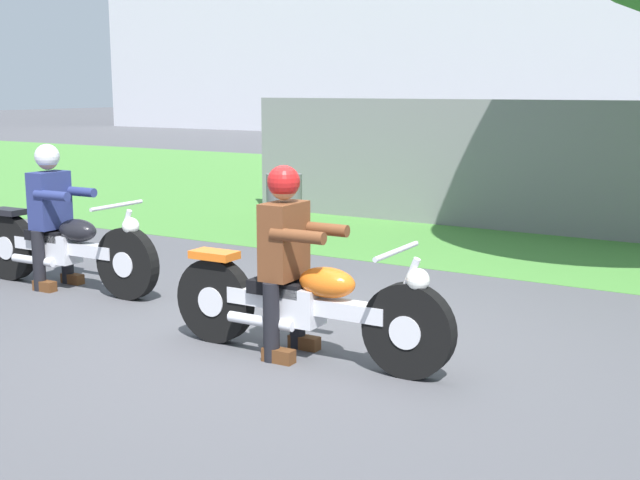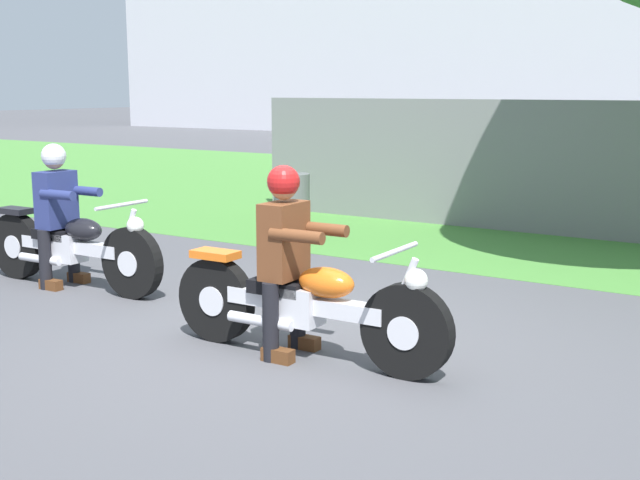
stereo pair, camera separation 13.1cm
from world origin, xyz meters
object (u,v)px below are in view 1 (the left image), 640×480
motorcycle_lead (306,305)px  rider_lead (286,246)px  trash_can (284,209)px  rider_follow (51,204)px  motorcycle_follow (66,248)px

motorcycle_lead → rider_lead: 0.46m
trash_can → rider_follow: bearing=-101.4°
motorcycle_follow → motorcycle_lead: bearing=-11.7°
motorcycle_lead → rider_follow: rider_follow is taller
motorcycle_lead → rider_lead: size_ratio=1.63×
motorcycle_lead → rider_follow: size_ratio=1.62×
motorcycle_lead → motorcycle_follow: bearing=168.3°
motorcycle_follow → rider_follow: 0.46m
motorcycle_lead → rider_follow: bearing=168.9°
motorcycle_lead → motorcycle_follow: 3.20m
motorcycle_follow → rider_lead: bearing=-12.3°
rider_follow → motorcycle_follow: bearing=-0.8°
motorcycle_follow → rider_follow: rider_follow is taller
motorcycle_lead → trash_can: (-2.69, 3.67, 0.05)m
rider_follow → trash_can: 3.21m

